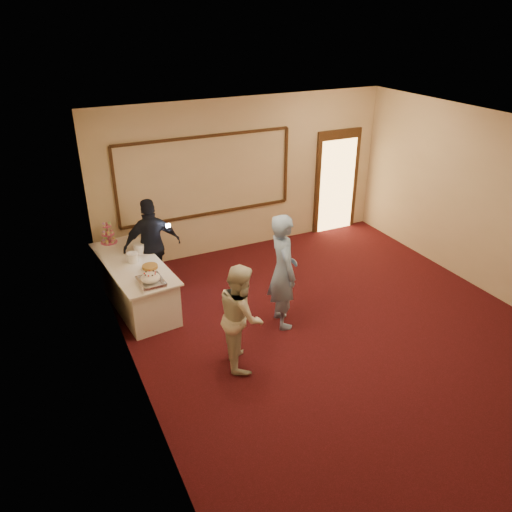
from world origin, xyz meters
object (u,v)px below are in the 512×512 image
Objects in this scene: man at (283,271)px; woman at (241,316)px; buffet_table at (135,283)px; pavlova_tray at (151,279)px; cupcake_stand at (108,235)px; guest at (152,246)px; plate_stack_b at (139,248)px; tart at (150,267)px; plate_stack_a at (133,258)px.

man reaches higher than woman.
man is (1.91, -1.54, 0.52)m from buffet_table.
pavlova_tray is 0.34× the size of woman.
guest is at bearing -43.38° from cupcake_stand.
cupcake_stand is at bearing 121.52° from plate_stack_b.
woman reaches higher than plate_stack_b.
cupcake_stand is 0.73m from plate_stack_b.
man is 2.41m from guest.
buffet_table is 0.59m from plate_stack_b.
man is at bearing -35.22° from tart.
man reaches higher than plate_stack_b.
plate_stack_a is 0.65× the size of tart.
tart is 0.17× the size of guest.
woman is 0.91× the size of guest.
buffet_table is 7.89× the size of tart.
guest is at bearing 73.85° from pavlova_tray.
pavlova_tray is 1.60m from woman.
man is at bearing -49.68° from cupcake_stand.
pavlova_tray is 1.79× the size of tart.
buffet_table is at bearing -129.00° from plate_stack_a.
pavlova_tray is at bearing 77.27° from man.
man reaches higher than pavlova_tray.
guest is (0.22, 0.69, 0.03)m from tart.
buffet_table is 1.48× the size of woman.
buffet_table is 0.94m from pavlova_tray.
cupcake_stand is 3.30m from woman.
man is 1.15m from woman.
buffet_table is at bearing 121.03° from tart.
buffet_table is 4.41× the size of pavlova_tray.
man reaches higher than cupcake_stand.
buffet_table is at bearing 42.02° from guest.
guest is at bearing 27.22° from woman.
cupcake_stand is at bearing 102.42° from plate_stack_a.
tart is 0.72m from guest.
cupcake_stand reaches higher than pavlova_tray.
man is at bearing -39.33° from plate_stack_a.
cupcake_stand is at bearing 101.51° from buffet_table.
guest reaches higher than buffet_table.
guest reaches higher than plate_stack_a.
cupcake_stand is 1.34m from tart.
woman reaches higher than buffet_table.
plate_stack_a is (0.20, -0.92, -0.07)m from cupcake_stand.
guest is (-0.53, 2.50, 0.08)m from woman.
plate_stack_b is 0.12× the size of guest.
plate_stack_a is 2.46m from man.
cupcake_stand is 0.25× the size of guest.
tart is (0.39, -1.27, -0.12)m from cupcake_stand.
guest is (-1.49, 1.90, -0.08)m from man.
plate_stack_a is at bearing 41.62° from guest.
pavlova_tray is 1.22m from guest.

